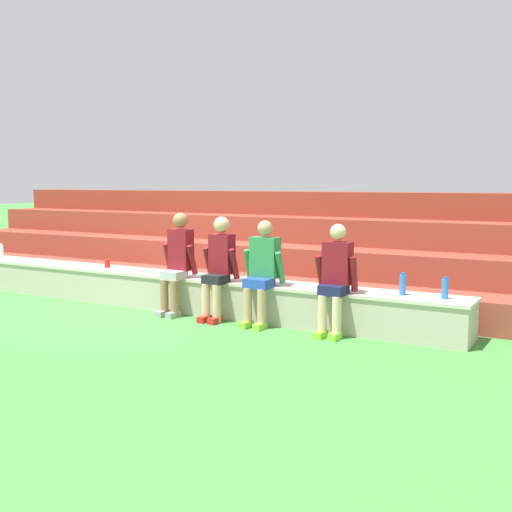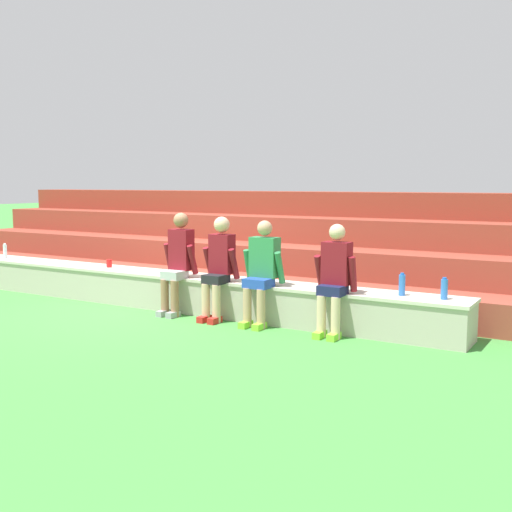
% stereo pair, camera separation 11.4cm
% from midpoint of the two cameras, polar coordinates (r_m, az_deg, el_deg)
% --- Properties ---
extents(ground_plane, '(80.00, 80.00, 0.00)m').
position_cam_midpoint_polar(ground_plane, '(9.14, -10.47, -4.89)').
color(ground_plane, '#428E3D').
extents(stone_seating_wall, '(9.02, 0.62, 0.51)m').
position_cam_midpoint_polar(stone_seating_wall, '(9.30, -9.35, -2.96)').
color(stone_seating_wall, '#B7AF9E').
rests_on(stone_seating_wall, ground).
extents(brick_bleachers, '(11.45, 2.87, 1.67)m').
position_cam_midpoint_polar(brick_bleachers, '(11.11, -1.86, 0.54)').
color(brick_bleachers, brown).
rests_on(brick_bleachers, ground).
extents(person_far_left, '(0.49, 0.53, 1.41)m').
position_cam_midpoint_polar(person_far_left, '(8.67, -7.60, -0.43)').
color(person_far_left, '#996B4C').
rests_on(person_far_left, ground).
extents(person_left_of_center, '(0.49, 0.52, 1.38)m').
position_cam_midpoint_polar(person_left_of_center, '(8.26, -3.84, -0.85)').
color(person_left_of_center, '#DBAD89').
rests_on(person_left_of_center, ground).
extents(person_center, '(0.55, 0.52, 1.35)m').
position_cam_midpoint_polar(person_center, '(7.93, 0.14, -1.27)').
color(person_center, tan).
rests_on(person_center, ground).
extents(person_right_of_center, '(0.51, 0.47, 1.34)m').
position_cam_midpoint_polar(person_right_of_center, '(7.44, 6.85, -1.91)').
color(person_right_of_center, beige).
rests_on(person_right_of_center, ground).
extents(water_bottle_mid_right, '(0.08, 0.08, 0.27)m').
position_cam_midpoint_polar(water_bottle_mid_right, '(7.49, 12.89, -2.56)').
color(water_bottle_mid_right, blue).
rests_on(water_bottle_mid_right, stone_seating_wall).
extents(water_bottle_near_right, '(0.07, 0.07, 0.27)m').
position_cam_midpoint_polar(water_bottle_near_right, '(11.68, -22.57, 0.39)').
color(water_bottle_near_right, silver).
rests_on(water_bottle_near_right, stone_seating_wall).
extents(water_bottle_center_gap, '(0.08, 0.08, 0.25)m').
position_cam_midpoint_polar(water_bottle_center_gap, '(7.36, 16.54, -2.89)').
color(water_bottle_center_gap, blue).
rests_on(water_bottle_center_gap, stone_seating_wall).
extents(plastic_cup_left_end, '(0.09, 0.09, 0.12)m').
position_cam_midpoint_polar(plastic_cup_left_end, '(9.95, -13.80, -0.69)').
color(plastic_cup_left_end, red).
rests_on(plastic_cup_left_end, stone_seating_wall).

